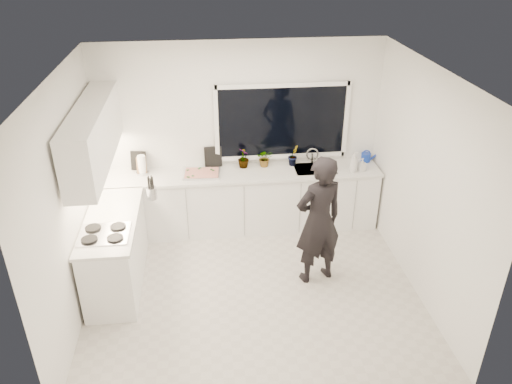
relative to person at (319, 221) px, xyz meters
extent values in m
cube|color=beige|center=(-0.82, -0.14, -0.86)|extent=(4.00, 3.50, 0.02)
cube|color=white|center=(-0.82, 1.62, 0.50)|extent=(4.00, 0.02, 2.70)
cube|color=white|center=(-2.83, -0.14, 0.50)|extent=(0.02, 3.50, 2.70)
cube|color=white|center=(1.19, -0.14, 0.50)|extent=(0.02, 3.50, 2.70)
cube|color=white|center=(-0.82, -0.14, 1.86)|extent=(4.00, 3.50, 0.02)
cube|color=black|center=(-0.22, 1.59, 0.70)|extent=(1.80, 0.02, 1.00)
cube|color=white|center=(-0.82, 1.31, -0.41)|extent=(3.92, 0.58, 0.88)
cube|color=white|center=(-2.49, 0.21, -0.41)|extent=(0.58, 1.60, 0.88)
cube|color=silver|center=(-0.82, 1.30, 0.05)|extent=(3.94, 0.62, 0.04)
cube|color=silver|center=(-2.49, 0.21, 0.05)|extent=(0.62, 1.60, 0.04)
cube|color=white|center=(-2.61, 0.56, 1.00)|extent=(0.34, 2.10, 0.70)
cube|color=silver|center=(0.23, 1.31, 0.02)|extent=(0.58, 0.42, 0.14)
cylinder|color=silver|center=(0.23, 1.51, 0.18)|extent=(0.03, 0.03, 0.22)
cube|color=black|center=(-2.51, -0.14, 0.09)|extent=(0.56, 0.48, 0.03)
imported|color=black|center=(0.00, 0.00, 0.00)|extent=(0.71, 0.58, 1.70)
cube|color=silver|center=(-1.39, 1.28, 0.09)|extent=(0.53, 0.41, 0.03)
cube|color=#AC161A|center=(-1.39, 1.28, 0.10)|extent=(0.49, 0.36, 0.01)
cylinder|color=#1232AB|center=(1.03, 1.47, 0.14)|extent=(0.14, 0.14, 0.13)
cylinder|color=white|center=(-2.21, 1.41, 0.20)|extent=(0.15, 0.15, 0.26)
cube|color=#8D6141|center=(-2.22, 1.45, 0.18)|extent=(0.13, 0.10, 0.22)
cylinder|color=#B9B9BE|center=(-2.03, 0.66, 0.15)|extent=(0.14, 0.14, 0.16)
cube|color=black|center=(-2.27, 1.55, 0.21)|extent=(0.22, 0.06, 0.28)
cube|color=black|center=(-1.21, 1.55, 0.22)|extent=(0.25, 0.03, 0.30)
imported|color=#26662D|center=(-0.78, 1.47, 0.22)|extent=(0.22, 0.22, 0.29)
imported|color=#26662D|center=(-0.47, 1.47, 0.20)|extent=(0.25, 0.22, 0.26)
imported|color=#26662D|center=(-0.06, 1.47, 0.22)|extent=(0.21, 0.21, 0.30)
imported|color=#D8BF66|center=(0.76, 1.16, 0.22)|extent=(0.15, 0.15, 0.30)
imported|color=#D8BF66|center=(0.88, 1.16, 0.17)|extent=(0.11, 0.11, 0.19)
camera|label=1|loc=(-1.32, -5.04, 3.15)|focal=35.00mm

